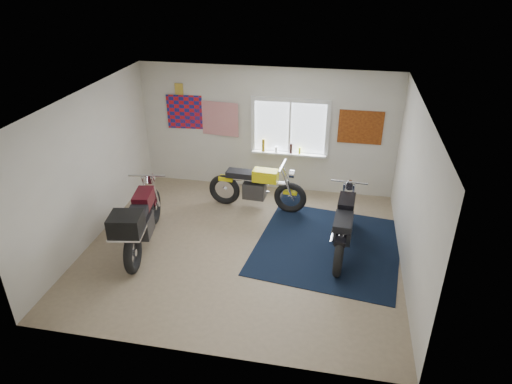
% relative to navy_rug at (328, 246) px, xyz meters
% --- Properties ---
extents(ground, '(5.50, 5.50, 0.00)m').
position_rel_navy_rug_xyz_m(ground, '(-1.51, -0.33, -0.01)').
color(ground, '#9E896B').
rests_on(ground, ground).
extents(room_shell, '(5.50, 5.50, 5.50)m').
position_rel_navy_rug_xyz_m(room_shell, '(-1.51, -0.33, 1.63)').
color(room_shell, white).
rests_on(room_shell, ground).
extents(navy_rug, '(2.81, 2.90, 0.01)m').
position_rel_navy_rug_xyz_m(navy_rug, '(0.00, 0.00, 0.00)').
color(navy_rug, black).
rests_on(navy_rug, ground).
extents(window_assembly, '(1.66, 0.17, 1.26)m').
position_rel_navy_rug_xyz_m(window_assembly, '(-1.01, 2.13, 1.36)').
color(window_assembly, white).
rests_on(window_assembly, room_shell).
extents(oil_bottles, '(0.85, 0.07, 0.28)m').
position_rel_navy_rug_xyz_m(oil_bottles, '(-1.25, 2.07, 1.01)').
color(oil_bottles, '#7F6512').
rests_on(oil_bottles, window_assembly).
extents(flag_display, '(1.60, 0.10, 1.17)m').
position_rel_navy_rug_xyz_m(flag_display, '(-3.41, 2.15, 2.14)').
color(flag_display, red).
rests_on(flag_display, room_shell).
extents(triumph_poster, '(0.90, 0.03, 0.70)m').
position_rel_navy_rug_xyz_m(triumph_poster, '(0.44, 2.15, 1.54)').
color(triumph_poster, '#A54C14').
rests_on(triumph_poster, room_shell).
extents(yellow_triumph, '(2.07, 0.62, 1.04)m').
position_rel_navy_rug_xyz_m(yellow_triumph, '(-1.54, 1.17, 0.45)').
color(yellow_triumph, black).
rests_on(yellow_triumph, ground).
extents(black_chrome_bike, '(0.66, 2.15, 1.10)m').
position_rel_navy_rug_xyz_m(black_chrome_bike, '(0.24, -0.04, 0.48)').
color(black_chrome_bike, black).
rests_on(black_chrome_bike, navy_rug).
extents(maroon_tourer, '(0.86, 2.25, 1.14)m').
position_rel_navy_rug_xyz_m(maroon_tourer, '(-3.23, -0.73, 0.59)').
color(maroon_tourer, black).
rests_on(maroon_tourer, ground).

